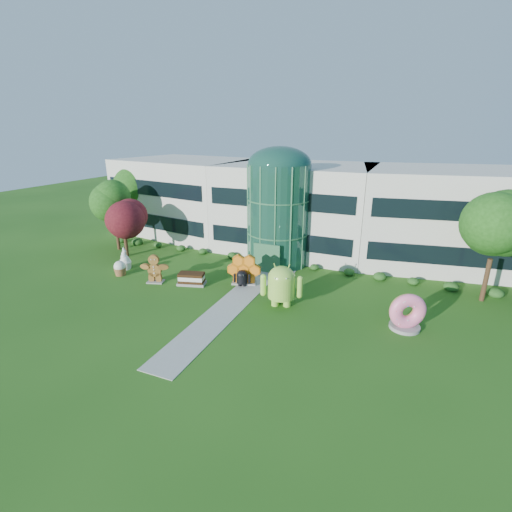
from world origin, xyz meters
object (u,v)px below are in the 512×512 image
at_px(android_green, 281,283).
at_px(android_black, 242,277).
at_px(donut, 407,311).
at_px(gingerbread, 154,268).

distance_m(android_green, android_black, 4.95).
height_order(donut, gingerbread, donut).
xyz_separation_m(android_black, gingerbread, (-7.49, -2.17, 0.43)).
bearing_deg(android_black, gingerbread, 179.89).
height_order(android_black, gingerbread, gingerbread).
bearing_deg(gingerbread, android_black, -1.36).
bearing_deg(android_green, gingerbread, 164.79).
distance_m(android_green, donut, 8.95).
xyz_separation_m(android_green, android_black, (-4.33, 2.16, -1.02)).
height_order(android_green, donut, android_green).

